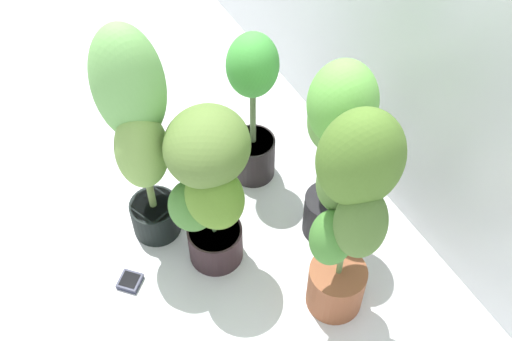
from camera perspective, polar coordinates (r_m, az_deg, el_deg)
ground_plane at (r=2.47m, az=-4.99°, el=-9.17°), size 8.00×8.00×0.00m
potted_plant_front_left at (r=2.14m, az=-10.70°, el=4.32°), size 0.40×0.32×1.00m
potted_plant_back_center at (r=2.18m, az=7.19°, el=3.15°), size 0.33×0.30×0.86m
potted_plant_back_left at (r=2.46m, az=-0.36°, el=6.22°), size 0.28×0.25×0.74m
potted_plant_center at (r=2.13m, az=-4.33°, el=-0.83°), size 0.41×0.37×0.76m
potted_plant_back_right at (r=1.94m, az=8.38°, el=-3.42°), size 0.33×0.32×0.97m
hygrometer_box at (r=2.48m, az=-11.23°, el=-9.72°), size 0.11×0.11×0.03m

